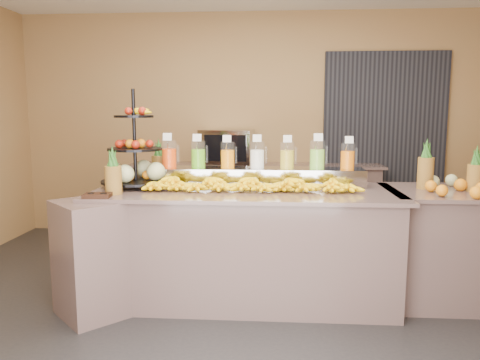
# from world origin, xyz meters

# --- Properties ---
(ground) EXTENTS (6.00, 6.00, 0.00)m
(ground) POSITION_xyz_m (0.00, 0.00, 0.00)
(ground) COLOR black
(ground) RESTS_ON ground
(room_envelope) EXTENTS (6.04, 5.02, 2.82)m
(room_envelope) POSITION_xyz_m (0.19, 0.79, 1.88)
(room_envelope) COLOR olive
(room_envelope) RESTS_ON ground
(buffet_counter) EXTENTS (2.75, 1.25, 0.93)m
(buffet_counter) POSITION_xyz_m (-0.12, 0.26, 0.47)
(buffet_counter) COLOR gray
(buffet_counter) RESTS_ON ground
(right_counter) EXTENTS (1.08, 0.88, 0.93)m
(right_counter) POSITION_xyz_m (1.70, 0.40, 0.47)
(right_counter) COLOR gray
(right_counter) RESTS_ON ground
(back_ledge) EXTENTS (3.10, 0.55, 0.93)m
(back_ledge) POSITION_xyz_m (0.00, 2.25, 0.47)
(back_ledge) COLOR gray
(back_ledge) RESTS_ON ground
(pitcher_tray) EXTENTS (1.85, 0.30, 0.15)m
(pitcher_tray) POSITION_xyz_m (0.08, 0.58, 1.01)
(pitcher_tray) COLOR gray
(pitcher_tray) RESTS_ON buffet_counter
(juice_pitcher_orange_a) EXTENTS (0.13, 0.14, 0.32)m
(juice_pitcher_orange_a) POSITION_xyz_m (-0.70, 0.58, 1.19)
(juice_pitcher_orange_a) COLOR silver
(juice_pitcher_orange_a) RESTS_ON pitcher_tray
(juice_pitcher_green) EXTENTS (0.13, 0.13, 0.31)m
(juice_pitcher_green) POSITION_xyz_m (-0.44, 0.58, 1.18)
(juice_pitcher_green) COLOR silver
(juice_pitcher_green) RESTS_ON pitcher_tray
(juice_pitcher_orange_b) EXTENTS (0.12, 0.13, 0.30)m
(juice_pitcher_orange_b) POSITION_xyz_m (-0.18, 0.58, 1.18)
(juice_pitcher_orange_b) COLOR silver
(juice_pitcher_orange_b) RESTS_ON pitcher_tray
(juice_pitcher_milk) EXTENTS (0.13, 0.13, 0.31)m
(juice_pitcher_milk) POSITION_xyz_m (0.08, 0.58, 1.18)
(juice_pitcher_milk) COLOR silver
(juice_pitcher_milk) RESTS_ON pitcher_tray
(juice_pitcher_lemon) EXTENTS (0.13, 0.13, 0.30)m
(juice_pitcher_lemon) POSITION_xyz_m (0.34, 0.58, 1.18)
(juice_pitcher_lemon) COLOR silver
(juice_pitcher_lemon) RESTS_ON pitcher_tray
(juice_pitcher_lime) EXTENTS (0.13, 0.14, 0.32)m
(juice_pitcher_lime) POSITION_xyz_m (0.60, 0.58, 1.19)
(juice_pitcher_lime) COLOR silver
(juice_pitcher_lime) RESTS_ON pitcher_tray
(juice_pitcher_orange_c) EXTENTS (0.12, 0.13, 0.29)m
(juice_pitcher_orange_c) POSITION_xyz_m (0.86, 0.58, 1.18)
(juice_pitcher_orange_c) COLOR silver
(juice_pitcher_orange_c) RESTS_ON pitcher_tray
(banana_heap) EXTENTS (1.83, 0.17, 0.15)m
(banana_heap) POSITION_xyz_m (0.04, 0.27, 0.99)
(banana_heap) COLOR yellow
(banana_heap) RESTS_ON buffet_counter
(fruit_stand) EXTENTS (0.73, 0.73, 0.83)m
(fruit_stand) POSITION_xyz_m (-0.92, 0.43, 1.14)
(fruit_stand) COLOR black
(fruit_stand) RESTS_ON buffet_counter
(condiment_caddy) EXTENTS (0.21, 0.17, 0.03)m
(condiment_caddy) POSITION_xyz_m (-1.10, -0.11, 0.94)
(condiment_caddy) COLOR black
(condiment_caddy) RESTS_ON buffet_counter
(pineapple_left_a) EXTENTS (0.13, 0.13, 0.38)m
(pineapple_left_a) POSITION_xyz_m (-1.02, 0.04, 1.07)
(pineapple_left_a) COLOR brown
(pineapple_left_a) RESTS_ON buffet_counter
(pineapple_left_b) EXTENTS (0.13, 0.13, 0.40)m
(pineapple_left_b) POSITION_xyz_m (-0.82, 0.69, 1.08)
(pineapple_left_b) COLOR brown
(pineapple_left_b) RESTS_ON buffet_counter
(right_fruit_pile) EXTENTS (0.50, 0.48, 0.26)m
(right_fruit_pile) POSITION_xyz_m (1.65, 0.31, 1.01)
(right_fruit_pile) COLOR brown
(right_fruit_pile) RESTS_ON right_counter
(oven_warmer) EXTENTS (0.67, 0.51, 0.42)m
(oven_warmer) POSITION_xyz_m (-0.35, 2.25, 1.14)
(oven_warmer) COLOR gray
(oven_warmer) RESTS_ON back_ledge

